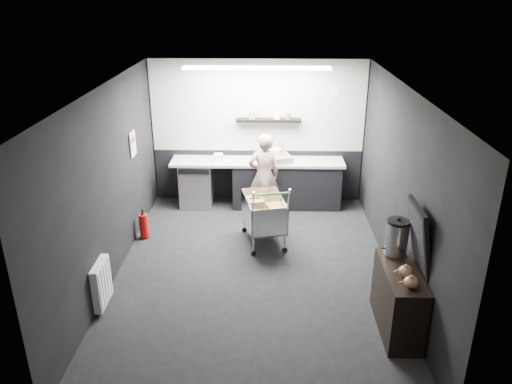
{
  "coord_description": "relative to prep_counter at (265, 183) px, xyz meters",
  "views": [
    {
      "loc": [
        0.19,
        -6.33,
        3.91
      ],
      "look_at": [
        0.02,
        0.4,
        1.11
      ],
      "focal_mm": 35.0,
      "sensor_mm": 36.0,
      "label": 1
    }
  ],
  "objects": [
    {
      "name": "wall_right",
      "position": [
        1.86,
        -2.42,
        0.89
      ],
      "size": [
        0.0,
        5.5,
        5.5
      ],
      "primitive_type": "plane",
      "rotation": [
        1.57,
        0.0,
        -1.57
      ],
      "color": "black",
      "rests_on": "floor"
    },
    {
      "name": "poster",
      "position": [
        -2.12,
        -1.12,
        1.09
      ],
      "size": [
        0.02,
        0.3,
        0.4
      ],
      "primitive_type": "cube",
      "color": "silver",
      "rests_on": "wall_left"
    },
    {
      "name": "floor",
      "position": [
        -0.14,
        -2.42,
        -0.46
      ],
      "size": [
        5.5,
        5.5,
        0.0
      ],
      "primitive_type": "plane",
      "color": "black",
      "rests_on": "ground"
    },
    {
      "name": "kitchen_wall_panel",
      "position": [
        -0.14,
        0.31,
        1.39
      ],
      "size": [
        3.95,
        0.02,
        1.7
      ],
      "primitive_type": "cube",
      "color": "beige",
      "rests_on": "wall_back"
    },
    {
      "name": "wall_back",
      "position": [
        -0.14,
        0.33,
        0.89
      ],
      "size": [
        5.5,
        0.0,
        5.5
      ],
      "primitive_type": "plane",
      "rotation": [
        1.57,
        0.0,
        0.0
      ],
      "color": "black",
      "rests_on": "floor"
    },
    {
      "name": "ceiling_strip",
      "position": [
        -0.14,
        -0.57,
        2.21
      ],
      "size": [
        2.4,
        0.2,
        0.04
      ],
      "primitive_type": "cube",
      "color": "white",
      "rests_on": "ceiling"
    },
    {
      "name": "radiator",
      "position": [
        -2.08,
        -3.32,
        -0.11
      ],
      "size": [
        0.1,
        0.5,
        0.6
      ],
      "primitive_type": "cube",
      "color": "white",
      "rests_on": "wall_left"
    },
    {
      "name": "cardboard_box",
      "position": [
        0.19,
        -0.05,
        0.5
      ],
      "size": [
        0.67,
        0.57,
        0.11
      ],
      "primitive_type": "cube",
      "rotation": [
        0.0,
        0.0,
        0.28
      ],
      "color": "#9C7753",
      "rests_on": "prep_counter"
    },
    {
      "name": "person",
      "position": [
        -0.01,
        -0.45,
        0.32
      ],
      "size": [
        0.63,
        0.47,
        1.55
      ],
      "primitive_type": "imported",
      "rotation": [
        0.0,
        0.0,
        3.34
      ],
      "color": "beige",
      "rests_on": "floor"
    },
    {
      "name": "wall_left",
      "position": [
        -2.14,
        -2.42,
        0.89
      ],
      "size": [
        0.0,
        5.5,
        5.5
      ],
      "primitive_type": "plane",
      "rotation": [
        1.57,
        0.0,
        1.57
      ],
      "color": "black",
      "rests_on": "floor"
    },
    {
      "name": "wall_clock",
      "position": [
        1.26,
        0.3,
        1.69
      ],
      "size": [
        0.2,
        0.03,
        0.2
      ],
      "primitive_type": "cylinder",
      "rotation": [
        1.57,
        0.0,
        0.0
      ],
      "color": "white",
      "rests_on": "wall_back"
    },
    {
      "name": "sideboard",
      "position": [
        1.65,
        -3.65,
        0.07
      ],
      "size": [
        0.47,
        1.09,
        1.64
      ],
      "color": "black",
      "rests_on": "floor"
    },
    {
      "name": "floating_shelf",
      "position": [
        0.06,
        0.2,
        1.16
      ],
      "size": [
        1.2,
        0.22,
        0.04
      ],
      "primitive_type": "cube",
      "color": "black",
      "rests_on": "wall_back"
    },
    {
      "name": "shopping_cart",
      "position": [
        -0.0,
        -1.49,
        0.06
      ],
      "size": [
        0.78,
        1.09,
        1.07
      ],
      "color": "silver",
      "rests_on": "floor"
    },
    {
      "name": "poster_red_band",
      "position": [
        -2.11,
        -1.12,
        1.16
      ],
      "size": [
        0.02,
        0.22,
        0.1
      ],
      "primitive_type": "cube",
      "color": "red",
      "rests_on": "poster"
    },
    {
      "name": "dado_panel",
      "position": [
        -0.14,
        0.31,
        0.04
      ],
      "size": [
        3.95,
        0.02,
        1.0
      ],
      "primitive_type": "cube",
      "color": "black",
      "rests_on": "wall_back"
    },
    {
      "name": "fire_extinguisher",
      "position": [
        -1.99,
        -1.39,
        -0.22
      ],
      "size": [
        0.15,
        0.15,
        0.5
      ],
      "color": "red",
      "rests_on": "floor"
    },
    {
      "name": "white_container",
      "position": [
        -0.85,
        -0.05,
        0.51
      ],
      "size": [
        0.17,
        0.14,
        0.14
      ],
      "primitive_type": "cube",
      "rotation": [
        0.0,
        0.0,
        0.12
      ],
      "color": "white",
      "rests_on": "prep_counter"
    },
    {
      "name": "ceiling",
      "position": [
        -0.14,
        -2.42,
        2.24
      ],
      "size": [
        5.5,
        5.5,
        0.0
      ],
      "primitive_type": "plane",
      "rotation": [
        3.14,
        0.0,
        0.0
      ],
      "color": "silver",
      "rests_on": "wall_back"
    },
    {
      "name": "pink_tub",
      "position": [
        0.19,
        0.0,
        0.55
      ],
      "size": [
        0.22,
        0.22,
        0.22
      ],
      "primitive_type": "cylinder",
      "color": "#FAD8D9",
      "rests_on": "prep_counter"
    },
    {
      "name": "prep_counter",
      "position": [
        0.0,
        0.0,
        0.0
      ],
      "size": [
        3.2,
        0.61,
        0.9
      ],
      "color": "black",
      "rests_on": "floor"
    },
    {
      "name": "wall_front",
      "position": [
        -0.14,
        -5.17,
        0.89
      ],
      "size": [
        5.5,
        0.0,
        5.5
      ],
      "primitive_type": "plane",
      "rotation": [
        -1.57,
        0.0,
        0.0
      ],
      "color": "black",
      "rests_on": "floor"
    }
  ]
}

